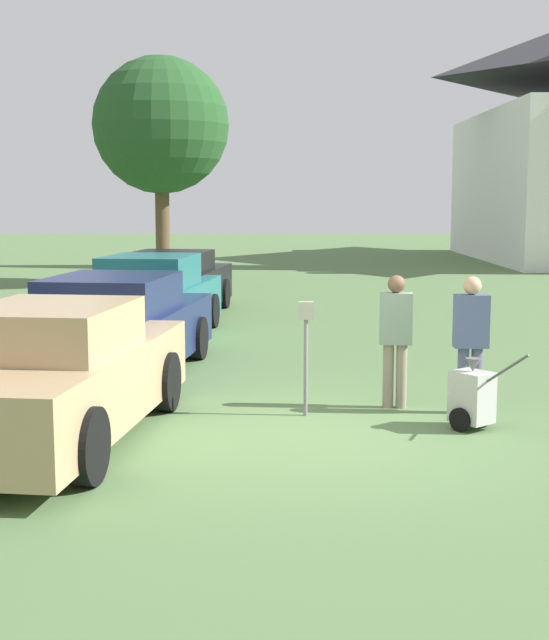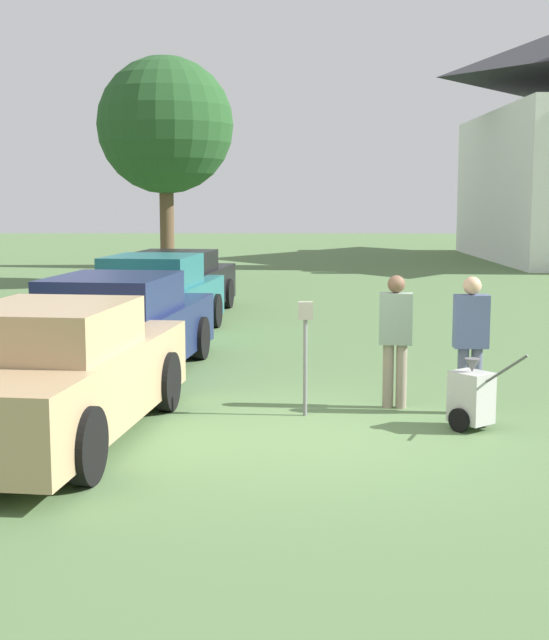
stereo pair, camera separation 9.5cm
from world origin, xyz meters
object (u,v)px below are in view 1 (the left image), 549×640
Objects in this scene: parked_car_tan at (57,376)px; parked_car_navy at (116,330)px; equipment_cart at (472,397)px; parked_car_teal at (152,300)px; person_worker at (396,333)px; person_supervisor at (471,336)px; parked_car_black at (173,285)px; parking_meter at (306,337)px.

parked_car_navy reaches higher than parked_car_tan.
parked_car_navy is 5.62m from equipment_cart.
parked_car_teal is 7.05m from person_worker.
person_supervisor is 0.99m from equipment_cart.
person_worker reaches higher than equipment_cart.
parked_car_black is 10.60m from person_supervisor.
person_supervisor is (4.86, -2.24, 0.26)m from parked_car_navy.
person_supervisor reaches higher than parking_meter.
person_worker is at bearing -19.41° from person_supervisor.
parking_meter is (2.79, -6.26, 0.25)m from parked_car_teal.
parked_car_teal is (0.00, 3.88, 0.02)m from parked_car_navy.
parked_car_black is (0.00, 10.73, -0.01)m from parked_car_tan.
equipment_cart is (4.72, -10.19, -0.33)m from parked_car_black.
parked_car_teal is at bearing 96.95° from parked_car_tan.
parking_meter is (2.79, 1.18, 0.26)m from parked_car_tan.
parked_car_black is 3.02× the size of person_supervisor.
parked_car_navy is (-0.00, 3.56, -0.00)m from parked_car_tan.
parked_car_teal reaches higher than parked_car_tan.
person_supervisor reaches higher than parked_car_tan.
person_worker is 0.95m from person_supervisor.
parked_car_navy is at bearing 96.96° from parked_car_tan.
parked_car_navy is 3.16× the size of person_worker.
parked_car_tan is at bearing 147.48° from equipment_cart.
parked_car_black is (0.00, 7.17, -0.01)m from parked_car_navy.
parked_car_tan is at bearing -157.07° from parking_meter.
parked_car_teal is at bearing -83.06° from parked_car_black.
parked_car_black is at bearing 96.94° from parked_car_teal.
person_supervisor is (0.90, -0.30, 0.01)m from person_worker.
parked_car_navy is at bearing 108.37° from equipment_cart.
parked_car_navy is at bearing -83.06° from parked_car_black.
parked_car_navy is 4.42m from person_worker.
person_supervisor is at bearing 22.12° from parked_car_tan.
parked_car_navy is 3.81× the size of parking_meter.
equipment_cart is (1.93, -0.64, -0.60)m from parking_meter.
parked_car_tan is 3.51× the size of parking_meter.
person_worker is 1.73× the size of equipment_cart.
equipment_cart is at bearing -18.46° from parking_meter.
person_worker is (1.16, 0.44, -0.01)m from parking_meter.
parked_car_navy is at bearing -25.77° from person_supervisor.
equipment_cart is at bearing 79.36° from person_supervisor.
equipment_cart is (4.73, -6.91, -0.36)m from parked_car_teal.
parking_meter is 2.12m from equipment_cart.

